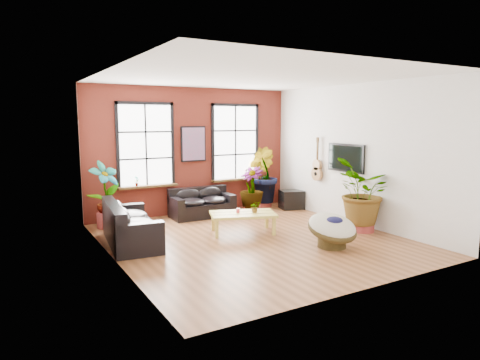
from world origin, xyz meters
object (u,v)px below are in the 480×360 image
object	(u,v)px
sofa_left	(128,225)
coffee_table	(243,215)
sofa_back	(201,204)
papasan_chair	(332,229)

from	to	relation	value
sofa_left	coffee_table	size ratio (longest dim) A/B	1.38
sofa_back	sofa_left	size ratio (longest dim) A/B	0.74
sofa_back	sofa_left	bearing A→B (deg)	-145.57
sofa_back	coffee_table	distance (m)	2.06
sofa_left	coffee_table	xyz separation A→B (m)	(2.54, -0.46, 0.02)
sofa_back	coffee_table	bearing A→B (deg)	-85.84
sofa_left	papasan_chair	size ratio (longest dim) A/B	2.06
sofa_left	papasan_chair	bearing A→B (deg)	-117.14
sofa_back	papasan_chair	world-z (taller)	sofa_back
coffee_table	papasan_chair	distance (m)	2.16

